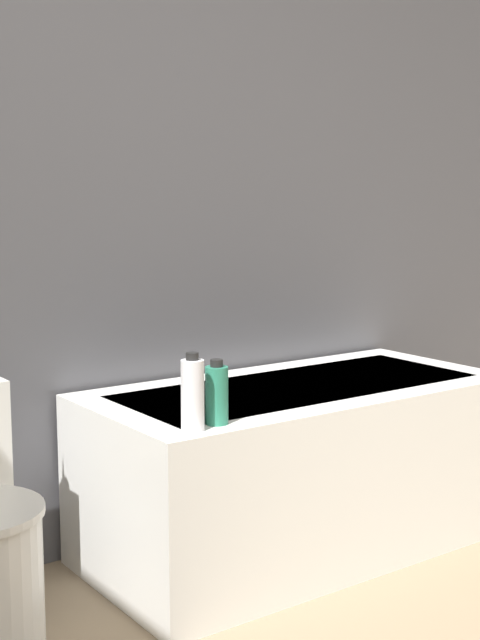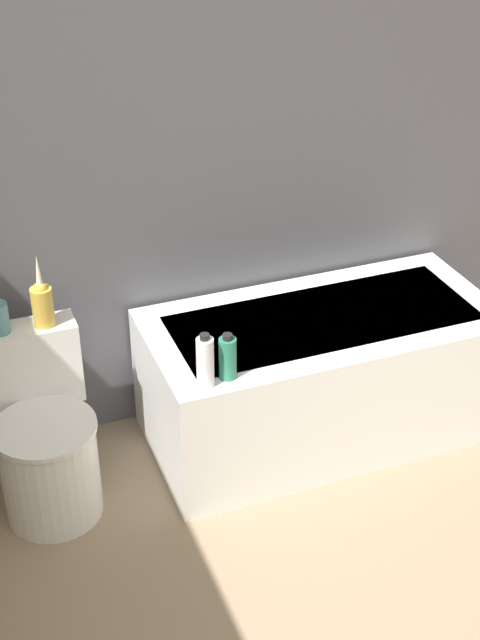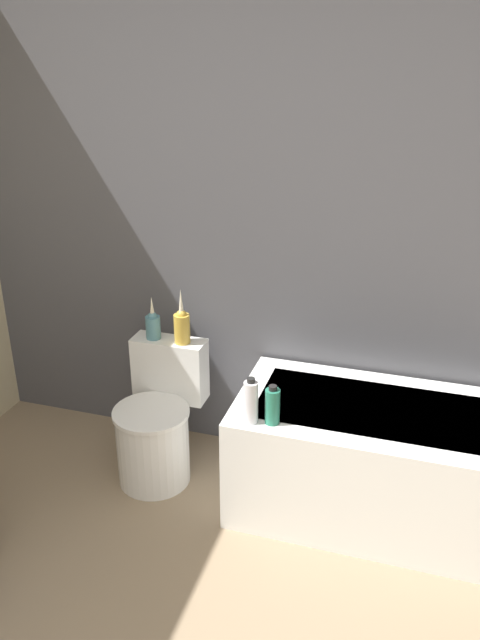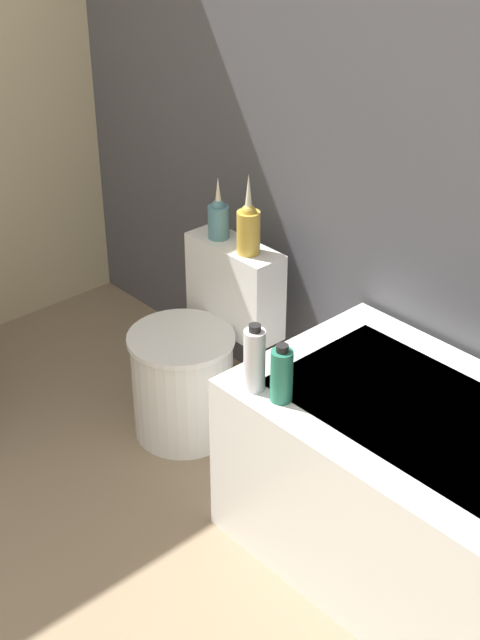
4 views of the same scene
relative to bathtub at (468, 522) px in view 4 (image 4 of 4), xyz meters
name	(u,v)px [view 4 (image 4 of 4)]	position (x,y,z in m)	size (l,w,h in m)	color
wall_back_tiled	(371,70)	(-0.79, 0.39, 1.02)	(6.40, 0.06, 2.60)	#4C4C51
bathtub	(468,522)	(0.00, 0.00, 0.00)	(1.41, 0.67, 0.55)	white
toilet	(196,359)	(-1.14, -0.03, 0.00)	(0.38, 0.51, 0.67)	white
vase_gold	(218,217)	(-1.22, 0.15, 0.47)	(0.07, 0.07, 0.22)	teal
vase_silver	(248,227)	(-1.06, 0.15, 0.49)	(0.08, 0.08, 0.28)	gold
shampoo_bottle_tall	(254,359)	(-0.58, -0.27, 0.37)	(0.06, 0.06, 0.21)	silver
shampoo_bottle_short	(282,375)	(-0.49, -0.25, 0.36)	(0.06, 0.06, 0.18)	#267259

